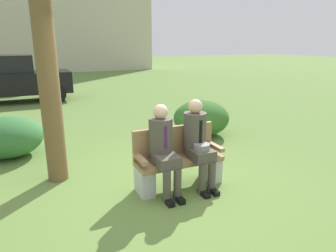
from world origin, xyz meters
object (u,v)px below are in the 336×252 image
Objects in this scene: seated_man_right at (198,139)px; shrub_near_bench at (8,137)px; shrub_mid_lawn at (201,118)px; parked_car_near at (12,79)px; seated_man_left at (163,145)px; park_bench at (178,161)px.

shrub_near_bench is (-2.63, 2.55, -0.34)m from seated_man_right.
shrub_mid_lawn is (4.02, -0.36, 0.02)m from shrub_near_bench.
shrub_mid_lawn is at bearing 57.53° from seated_man_right.
shrub_near_bench is 6.04m from parked_car_near.
seated_man_left is at bearing -131.73° from shrub_mid_lawn.
park_bench is 0.34× the size of parked_car_near.
seated_man_right is 2.62m from shrub_mid_lawn.
parked_car_near is at bearing 122.31° from shrub_mid_lawn.
park_bench reaches higher than shrub_near_bench.
shrub_mid_lawn reaches higher than shrub_near_bench.
seated_man_right reaches higher than shrub_mid_lawn.
seated_man_left is at bearing -157.90° from park_bench.
seated_man_right is at bearing -72.85° from parked_car_near.
parked_car_near is (-2.09, 8.58, 0.11)m from seated_man_left.
shrub_near_bench is 0.95× the size of shrub_mid_lawn.
parked_car_near is at bearing 103.70° from seated_man_left.
seated_man_left is 3.30m from shrub_near_bench.
shrub_mid_lawn is at bearing 48.27° from seated_man_left.
shrub_near_bench is at bearing 129.07° from seated_man_left.
seated_man_right reaches higher than seated_man_left.
seated_man_left is 2.95m from shrub_mid_lawn.
seated_man_left is 8.83m from parked_car_near.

